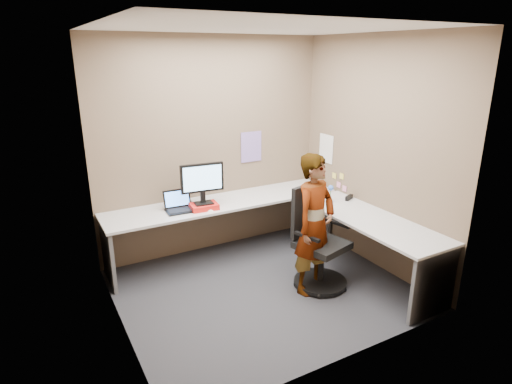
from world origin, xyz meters
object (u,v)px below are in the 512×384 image
office_chair (317,246)px  person (315,225)px  desk (279,221)px  monitor (202,180)px

office_chair → person: (-0.11, -0.08, 0.31)m
person → desk: bearing=74.3°
monitor → person: (0.80, -1.11, -0.32)m
desk → person: (0.04, -0.63, 0.17)m
office_chair → person: 0.33m
desk → office_chair: office_chair is taller
monitor → office_chair: bearing=-42.8°
desk → person: person is taller
desk → person: size_ratio=1.96×
office_chair → person: size_ratio=0.73×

